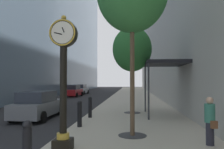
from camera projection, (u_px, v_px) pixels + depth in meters
name	position (u px, v px, depth m)	size (l,w,h in m)	color
ground_plane	(109.00, 99.00, 28.92)	(110.00, 110.00, 0.00)	#262628
sidewalk_right	(133.00, 97.00, 31.64)	(6.10, 80.00, 0.14)	#BCB29E
street_clock	(63.00, 76.00, 7.02)	(0.84, 0.55, 4.18)	black
bollard_nearest	(27.00, 145.00, 5.26)	(0.23, 0.23, 1.22)	black
bollard_third	(80.00, 113.00, 10.53)	(0.23, 0.23, 1.22)	black
bollard_fourth	(90.00, 107.00, 13.17)	(0.23, 0.23, 1.22)	black
street_tree_mid_near	(132.00, 49.00, 15.20)	(2.61, 2.61, 5.76)	#333335
pedestrian_walking	(210.00, 120.00, 7.51)	(0.43, 0.51, 1.59)	#23232D
storefront_awning	(164.00, 64.00, 14.02)	(2.40, 3.60, 3.30)	black
car_grey_near	(39.00, 105.00, 13.75)	(1.98, 4.65, 1.64)	slate
car_silver_mid	(80.00, 89.00, 38.48)	(2.14, 4.68, 1.65)	#B7BABF
car_red_far	(73.00, 91.00, 32.40)	(2.13, 4.23, 1.68)	#AD191E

